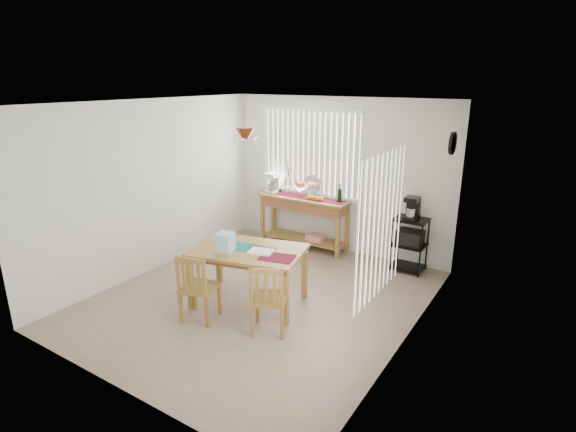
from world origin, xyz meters
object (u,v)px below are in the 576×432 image
Objects in this scene: cart_items at (412,208)px; chair_right at (268,299)px; chair_left at (198,288)px; dining_table at (248,255)px; sideboard at (304,210)px; wire_cart at (410,240)px.

cart_items is 2.83m from chair_right.
chair_left is (-1.69, -2.88, -0.57)m from cart_items.
sideboard is at bearing 101.37° from dining_table.
wire_cart is at bearing -0.07° from sideboard.
chair_right is (0.65, -0.48, -0.24)m from dining_table.
sideboard reaches higher than chair_right.
chair_left is at bearing -86.21° from sideboard.
dining_table is at bearing 143.43° from chair_right.
chair_left is at bearing -109.23° from dining_table.
chair_right is at bearing -67.76° from sideboard.
chair_left is at bearing -165.89° from chair_right.
dining_table is (0.44, -2.17, -0.01)m from sideboard.
wire_cart is at bearing 59.42° from chair_left.
cart_items reaches higher than dining_table.
chair_right reaches higher than wire_cart.
wire_cart is 0.53× the size of dining_table.
cart_items is (-0.00, 0.01, 0.50)m from wire_cart.
chair_left reaches higher than dining_table.
wire_cart is (1.88, -0.00, -0.18)m from sideboard.
chair_left is (-1.69, -2.87, -0.07)m from wire_cart.
chair_right is at bearing -106.90° from wire_cart.
dining_table is 1.81× the size of chair_right.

